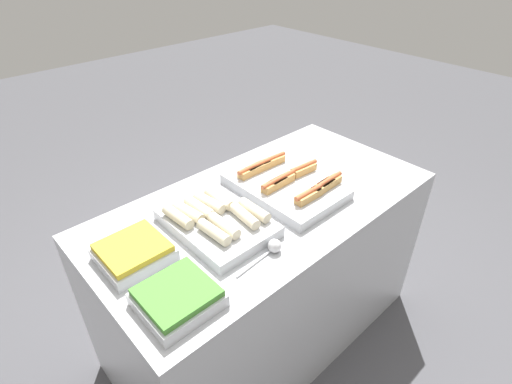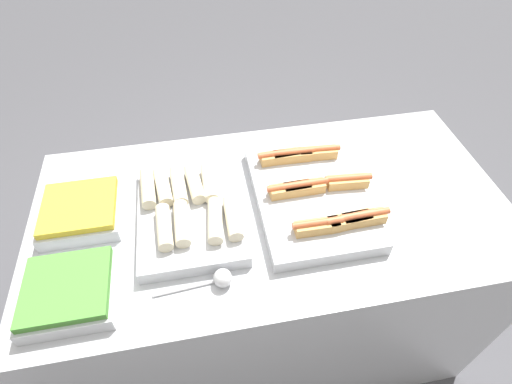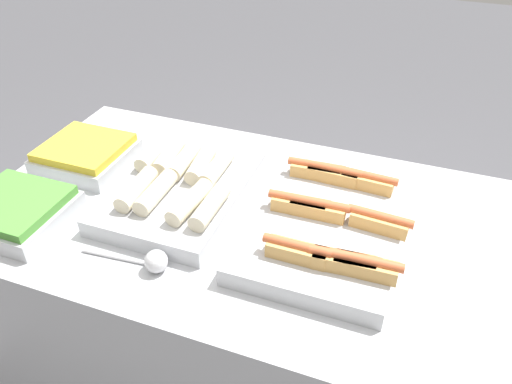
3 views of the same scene
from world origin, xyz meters
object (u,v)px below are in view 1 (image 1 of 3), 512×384
Objects in this scene: tray_side_back at (134,253)px; serving_spoon_near at (273,248)px; tray_hotdogs at (286,184)px; tray_side_front at (178,298)px; tray_wraps at (216,220)px.

serving_spoon_near is at bearing -38.34° from tray_side_back.
serving_spoon_near is (-0.35, -0.27, -0.01)m from tray_hotdogs.
serving_spoon_near is at bearing -4.11° from tray_side_front.
serving_spoon_near is (0.41, -0.33, -0.01)m from tray_side_back.
tray_wraps is 1.85× the size of tray_side_front.
tray_side_front is at bearing 175.89° from serving_spoon_near.
tray_hotdogs is 1.15× the size of tray_wraps.
serving_spoon_near is (0.41, -0.03, -0.01)m from tray_side_front.
tray_side_front is at bearing -90.00° from tray_side_back.
serving_spoon_near is at bearing -76.68° from tray_wraps.
tray_hotdogs is 0.77m from tray_side_back.
tray_hotdogs is 2.12× the size of tray_side_front.
tray_side_front is 0.30m from tray_side_back.
tray_hotdogs is 2.12× the size of tray_side_back.
tray_wraps is (-0.42, 0.00, 0.00)m from tray_hotdogs.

